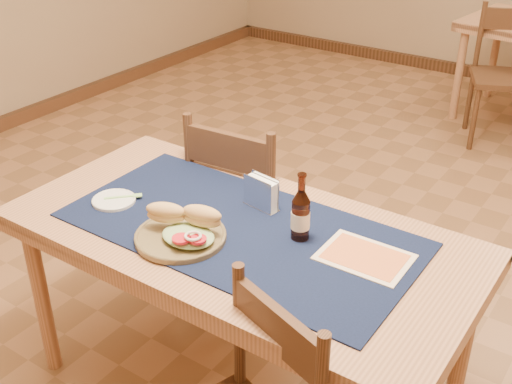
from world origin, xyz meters
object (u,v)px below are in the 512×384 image
Objects in this scene: main_table at (240,250)px; napkin_holder at (261,193)px; chair_main_far at (249,209)px; beer_bottle at (301,215)px; sandwich_plate at (183,231)px.

napkin_holder is (-0.02, 0.16, 0.14)m from main_table.
chair_main_far is (-0.30, 0.48, -0.17)m from main_table.
chair_main_far is 0.73m from beer_bottle.
main_table is at bearing -83.83° from napkin_holder.
chair_main_far is 0.73m from sandwich_plate.
chair_main_far is at bearing 130.99° from napkin_holder.
main_table is at bearing -58.23° from chair_main_far.
napkin_holder is at bearing 96.17° from main_table.
main_table is 0.21m from napkin_holder.
chair_main_far reaches higher than sandwich_plate.
beer_bottle is (0.50, -0.41, 0.35)m from chair_main_far.
napkin_holder reaches higher than sandwich_plate.
beer_bottle is at bearing 18.65° from main_table.
sandwich_plate reaches higher than main_table.
sandwich_plate is (0.19, -0.64, 0.29)m from chair_main_far.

